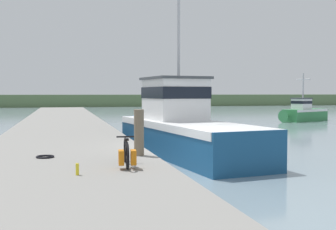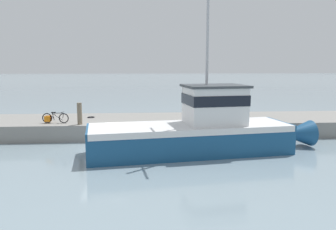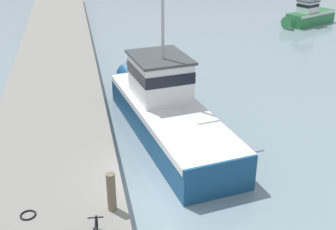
% 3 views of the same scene
% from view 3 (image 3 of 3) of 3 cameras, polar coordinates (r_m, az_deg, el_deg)
% --- Properties ---
extents(ground_plane, '(320.00, 320.00, 0.00)m').
position_cam_3_polar(ground_plane, '(15.57, -1.59, -11.04)').
color(ground_plane, gray).
extents(dock_pier, '(5.02, 80.00, 1.00)m').
position_cam_3_polar(dock_pier, '(15.17, -15.91, -10.94)').
color(dock_pier, gray).
rests_on(dock_pier, ground_plane).
extents(fishing_boat_main, '(4.30, 12.24, 10.55)m').
position_cam_3_polar(fishing_boat_main, '(19.48, -0.40, 1.13)').
color(fishing_boat_main, navy).
rests_on(fishing_boat_main, ground_plane).
extents(boat_red_outer, '(6.18, 3.79, 4.66)m').
position_cam_3_polar(boat_red_outer, '(42.36, 18.49, 12.68)').
color(boat_red_outer, '#337F47').
rests_on(boat_red_outer, ground_plane).
extents(mooring_post, '(0.28, 0.28, 1.29)m').
position_cam_3_polar(mooring_post, '(13.11, -7.68, -10.28)').
color(mooring_post, '#756651').
rests_on(mooring_post, dock_pier).
extents(hose_coil, '(0.49, 0.49, 0.05)m').
position_cam_3_polar(hose_coil, '(13.79, -18.43, -12.73)').
color(hose_coil, black).
rests_on(hose_coil, dock_pier).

